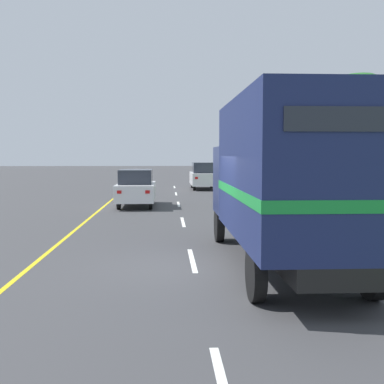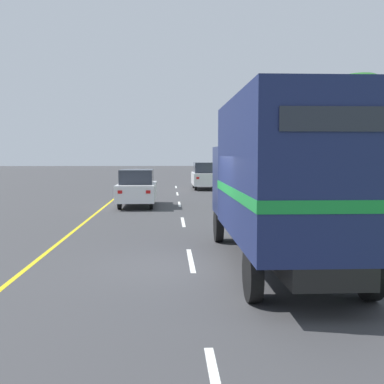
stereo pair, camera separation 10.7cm
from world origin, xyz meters
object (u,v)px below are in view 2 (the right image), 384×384
object	(u,v)px
horse_trailer_truck	(282,178)
lead_car_white_ahead	(205,176)
lead_car_white	(137,188)
roadside_tree_mid	(381,147)
highway_sign	(369,168)
roadside_tree_near	(359,126)

from	to	relation	value
horse_trailer_truck	lead_car_white_ahead	bearing A→B (deg)	89.67
horse_trailer_truck	lead_car_white	size ratio (longest dim) A/B	1.81
horse_trailer_truck	lead_car_white_ahead	xyz separation A→B (m)	(0.14, 25.04, -1.04)
lead_car_white	roadside_tree_mid	xyz separation A→B (m)	(14.23, 4.61, 2.05)
lead_car_white_ahead	roadside_tree_mid	world-z (taller)	roadside_tree_mid
highway_sign	roadside_tree_mid	xyz separation A→B (m)	(5.96, 12.47, 0.90)
horse_trailer_truck	lead_car_white_ahead	size ratio (longest dim) A/B	1.73
lead_car_white	roadside_tree_near	size ratio (longest dim) A/B	0.70
roadside_tree_near	lead_car_white_ahead	bearing A→B (deg)	112.91
lead_car_white_ahead	roadside_tree_near	world-z (taller)	roadside_tree_near
horse_trailer_truck	lead_car_white	world-z (taller)	horse_trailer_truck
lead_car_white_ahead	highway_sign	world-z (taller)	highway_sign
horse_trailer_truck	roadside_tree_near	xyz separation A→B (m)	(6.08, 11.00, 1.78)
horse_trailer_truck	roadside_tree_near	distance (m)	12.69
horse_trailer_truck	highway_sign	size ratio (longest dim) A/B	2.49
highway_sign	roadside_tree_mid	world-z (taller)	roadside_tree_mid
horse_trailer_truck	lead_car_white	xyz separation A→B (m)	(-4.04, 13.25, -1.10)
horse_trailer_truck	highway_sign	distance (m)	6.86
highway_sign	roadside_tree_near	size ratio (longest dim) A/B	0.51
horse_trailer_truck	lead_car_white_ahead	distance (m)	25.06
lead_car_white_ahead	roadside_tree_mid	bearing A→B (deg)	-35.52
horse_trailer_truck	roadside_tree_mid	distance (m)	20.59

